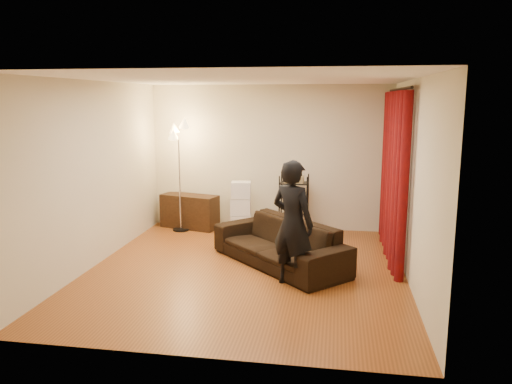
% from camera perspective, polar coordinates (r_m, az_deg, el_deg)
% --- Properties ---
extents(floor, '(5.00, 5.00, 0.00)m').
position_cam_1_polar(floor, '(7.29, -1.17, -8.94)').
color(floor, brown).
rests_on(floor, ground).
extents(ceiling, '(5.00, 5.00, 0.00)m').
position_cam_1_polar(ceiling, '(6.87, -1.26, 12.78)').
color(ceiling, white).
rests_on(ceiling, ground).
extents(wall_back, '(5.00, 0.00, 5.00)m').
position_cam_1_polar(wall_back, '(9.40, 1.57, 3.95)').
color(wall_back, beige).
rests_on(wall_back, ground).
extents(wall_front, '(5.00, 0.00, 5.00)m').
position_cam_1_polar(wall_front, '(4.57, -6.95, -3.26)').
color(wall_front, beige).
rests_on(wall_front, ground).
extents(wall_left, '(0.00, 5.00, 5.00)m').
position_cam_1_polar(wall_left, '(7.69, -17.95, 1.95)').
color(wall_left, beige).
rests_on(wall_left, ground).
extents(wall_right, '(0.00, 5.00, 5.00)m').
position_cam_1_polar(wall_right, '(6.91, 17.45, 1.06)').
color(wall_right, beige).
rests_on(wall_right, ground).
extents(curtain_rod, '(0.04, 2.65, 0.04)m').
position_cam_1_polar(curtain_rod, '(7.93, 16.09, 11.22)').
color(curtain_rod, black).
rests_on(curtain_rod, wall_right).
extents(curtain, '(0.22, 2.65, 2.55)m').
position_cam_1_polar(curtain, '(8.01, 15.48, 1.87)').
color(curtain, '#660807').
rests_on(curtain, ground).
extents(sofa, '(2.24, 2.24, 0.66)m').
position_cam_1_polar(sofa, '(7.44, 2.69, -5.85)').
color(sofa, black).
rests_on(sofa, ground).
extents(person, '(0.73, 0.65, 1.67)m').
position_cam_1_polar(person, '(6.53, 4.20, -3.61)').
color(person, black).
rests_on(person, ground).
extents(media_cabinet, '(1.16, 0.68, 0.64)m').
position_cam_1_polar(media_cabinet, '(9.63, -7.58, -2.20)').
color(media_cabinet, '#321D0E').
rests_on(media_cabinet, ground).
extents(storage_boxes, '(0.42, 0.36, 0.94)m').
position_cam_1_polar(storage_boxes, '(9.27, -1.75, -1.66)').
color(storage_boxes, silver).
rests_on(storage_boxes, ground).
extents(wire_shelf, '(0.57, 0.46, 1.09)m').
position_cam_1_polar(wire_shelf, '(9.12, 4.34, -1.42)').
color(wire_shelf, black).
rests_on(wire_shelf, ground).
extents(floor_lamp, '(0.37, 0.37, 2.02)m').
position_cam_1_polar(floor_lamp, '(9.32, -8.73, 1.65)').
color(floor_lamp, silver).
rests_on(floor_lamp, ground).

